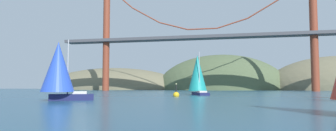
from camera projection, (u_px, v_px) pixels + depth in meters
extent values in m
plane|color=navy|center=(82.00, 108.00, 26.52)|extent=(360.00, 360.00, 0.00)
ellipsoid|color=#4C5B3D|center=(221.00, 90.00, 156.74)|extent=(67.15, 44.00, 36.33)
ellipsoid|color=#6B664C|center=(112.00, 90.00, 170.03)|extent=(82.98, 44.00, 24.13)
cylinder|color=brown|center=(106.00, 38.00, 129.54)|extent=(2.80, 2.80, 44.87)
cylinder|color=brown|center=(314.00, 30.00, 111.40)|extent=(2.80, 2.80, 44.87)
cube|color=#47474C|center=(202.00, 37.00, 120.38)|extent=(117.93, 6.00, 1.20)
cylinder|color=brown|center=(146.00, 15.00, 126.26)|extent=(11.95, 0.50, 7.19)
cylinder|color=brown|center=(173.00, 26.00, 123.32)|extent=(11.84, 0.50, 3.86)
cylinder|color=brown|center=(202.00, 29.00, 120.62)|extent=(11.70, 0.50, 0.50)
cylinder|color=brown|center=(232.00, 23.00, 118.14)|extent=(11.84, 0.50, 3.86)
cylinder|color=brown|center=(263.00, 9.00, 115.89)|extent=(11.95, 0.50, 7.19)
cube|color=#191E4C|center=(72.00, 97.00, 39.96)|extent=(5.61, 3.80, 0.85)
cube|color=beige|center=(80.00, 93.00, 40.26)|extent=(2.07, 1.75, 0.36)
cylinder|color=#B2B2B7|center=(68.00, 67.00, 40.10)|extent=(0.14, 0.14, 7.19)
cone|color=blue|center=(58.00, 67.00, 39.79)|extent=(5.73, 5.73, 6.55)
cube|color=#191E4C|center=(200.00, 94.00, 64.22)|extent=(4.53, 7.06, 0.56)
cube|color=beige|center=(202.00, 92.00, 63.05)|extent=(2.30, 2.61, 0.36)
cylinder|color=#B2B2B7|center=(199.00, 72.00, 65.20)|extent=(0.14, 0.14, 8.75)
cone|color=teal|center=(197.00, 73.00, 66.66)|extent=(5.29, 5.29, 7.89)
sphere|color=gold|center=(176.00, 95.00, 54.81)|extent=(1.10, 1.10, 1.10)
cylinder|color=black|center=(176.00, 89.00, 54.88)|extent=(0.20, 0.20, 1.60)
sphere|color=#F2EA99|center=(176.00, 84.00, 54.94)|extent=(0.24, 0.24, 0.24)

